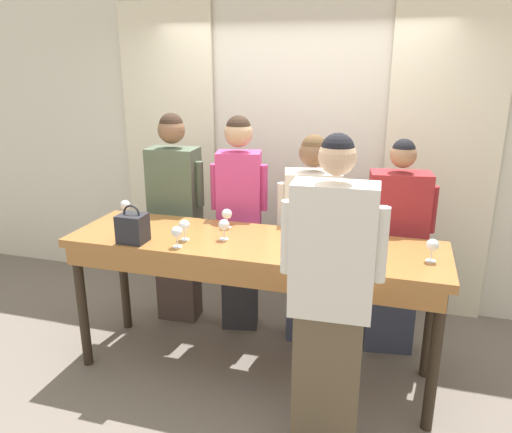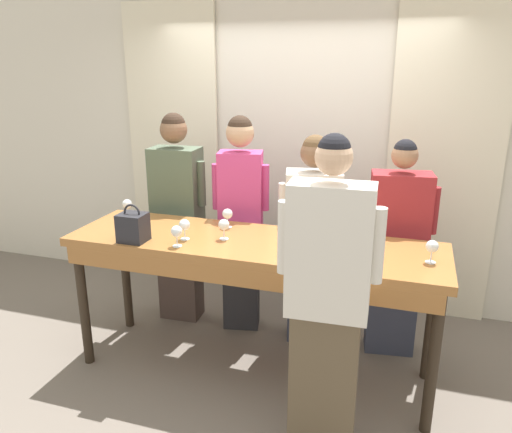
{
  "view_description": "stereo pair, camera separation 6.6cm",
  "coord_description": "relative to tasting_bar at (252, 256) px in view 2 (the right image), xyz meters",
  "views": [
    {
      "loc": [
        0.92,
        -3.04,
        2.18
      ],
      "look_at": [
        0.0,
        0.07,
        1.16
      ],
      "focal_mm": 35.0,
      "sensor_mm": 36.0,
      "label": 1
    },
    {
      "loc": [
        0.99,
        -3.02,
        2.18
      ],
      "look_at": [
        0.0,
        0.07,
        1.16
      ],
      "focal_mm": 35.0,
      "sensor_mm": 36.0,
      "label": 2
    }
  ],
  "objects": [
    {
      "name": "napkin",
      "position": [
        0.36,
        0.13,
        0.11
      ],
      "size": [
        0.16,
        0.16,
        0.0
      ],
      "color": "white",
      "rests_on": "tasting_bar"
    },
    {
      "name": "wine_glass_front_left",
      "position": [
        -0.26,
        0.23,
        0.21
      ],
      "size": [
        0.08,
        0.08,
        0.14
      ],
      "color": "white",
      "rests_on": "tasting_bar"
    },
    {
      "name": "wine_glass_near_host",
      "position": [
        0.67,
        -0.05,
        0.21
      ],
      "size": [
        0.08,
        0.08,
        0.14
      ],
      "color": "white",
      "rests_on": "tasting_bar"
    },
    {
      "name": "wine_glass_front_mid",
      "position": [
        -0.44,
        -0.23,
        0.21
      ],
      "size": [
        0.08,
        0.08,
        0.14
      ],
      "color": "white",
      "rests_on": "tasting_bar"
    },
    {
      "name": "ground_plane",
      "position": [
        0.0,
        0.02,
        -0.91
      ],
      "size": [
        18.0,
        18.0,
        0.0
      ],
      "primitive_type": "plane",
      "color": "#70665B"
    },
    {
      "name": "handbag",
      "position": [
        -0.76,
        -0.23,
        0.2
      ],
      "size": [
        0.18,
        0.16,
        0.26
      ],
      "color": "#232328",
      "rests_on": "tasting_bar"
    },
    {
      "name": "wine_glass_back_left",
      "position": [
        1.14,
        -0.01,
        0.21
      ],
      "size": [
        0.08,
        0.08,
        0.14
      ],
      "color": "white",
      "rests_on": "tasting_bar"
    },
    {
      "name": "guest_pink_top",
      "position": [
        -0.29,
        0.61,
        0.05
      ],
      "size": [
        0.46,
        0.29,
        1.78
      ],
      "color": "#28282D",
      "rests_on": "ground_plane"
    },
    {
      "name": "wine_glass_center_mid",
      "position": [
        0.68,
        -0.18,
        0.21
      ],
      "size": [
        0.08,
        0.08,
        0.14
      ],
      "color": "white",
      "rests_on": "tasting_bar"
    },
    {
      "name": "wine_glass_center_right",
      "position": [
        -0.45,
        -0.09,
        0.2
      ],
      "size": [
        0.08,
        0.08,
        0.14
      ],
      "color": "white",
      "rests_on": "tasting_bar"
    },
    {
      "name": "curtain_panel_left",
      "position": [
        -1.23,
        1.33,
        0.44
      ],
      "size": [
        0.91,
        0.03,
        2.69
      ],
      "color": "#EFE5C6",
      "rests_on": "ground_plane"
    },
    {
      "name": "guest_olive_jacket",
      "position": [
        -0.85,
        0.61,
        0.02
      ],
      "size": [
        0.51,
        0.27,
        1.78
      ],
      "color": "#473833",
      "rests_on": "ground_plane"
    },
    {
      "name": "wine_glass_front_right",
      "position": [
        0.58,
        0.2,
        0.21
      ],
      "size": [
        0.08,
        0.08,
        0.14
      ],
      "color": "white",
      "rests_on": "tasting_bar"
    },
    {
      "name": "curtain_panel_right",
      "position": [
        1.23,
        1.33,
        0.44
      ],
      "size": [
        0.91,
        0.03,
        2.69
      ],
      "color": "#EFE5C6",
      "rests_on": "ground_plane"
    },
    {
      "name": "wine_glass_back_mid",
      "position": [
        0.19,
        0.25,
        0.2
      ],
      "size": [
        0.08,
        0.08,
        0.14
      ],
      "color": "white",
      "rests_on": "tasting_bar"
    },
    {
      "name": "guest_striped_shirt",
      "position": [
        0.93,
        0.61,
        -0.07
      ],
      "size": [
        0.54,
        0.29,
        1.66
      ],
      "color": "#383D51",
      "rests_on": "ground_plane"
    },
    {
      "name": "guest_cream_sweater",
      "position": [
        0.29,
        0.61,
        -0.06
      ],
      "size": [
        0.53,
        0.35,
        1.66
      ],
      "color": "#383D51",
      "rests_on": "ground_plane"
    },
    {
      "name": "wine_glass_back_right",
      "position": [
        -1.09,
        0.23,
        0.2
      ],
      "size": [
        0.08,
        0.08,
        0.14
      ],
      "color": "white",
      "rests_on": "tasting_bar"
    },
    {
      "name": "wine_glass_center_left",
      "position": [
        -0.2,
        -0.01,
        0.2
      ],
      "size": [
        0.08,
        0.08,
        0.14
      ],
      "color": "white",
      "rests_on": "tasting_bar"
    },
    {
      "name": "host_pouring",
      "position": [
        0.62,
        -0.63,
        0.05
      ],
      "size": [
        0.54,
        0.22,
        1.85
      ],
      "color": "brown",
      "rests_on": "ground_plane"
    },
    {
      "name": "wall_back",
      "position": [
        0.0,
        1.39,
        0.49
      ],
      "size": [
        12.0,
        0.06,
        2.8
      ],
      "color": "silver",
      "rests_on": "ground_plane"
    },
    {
      "name": "tasting_bar",
      "position": [
        0.0,
        0.0,
        0.0
      ],
      "size": [
        2.56,
        0.72,
        1.01
      ],
      "color": "#9E6633",
      "rests_on": "ground_plane"
    },
    {
      "name": "wine_bottle",
      "position": [
        0.38,
        -0.08,
        0.22
      ],
      "size": [
        0.07,
        0.07,
        0.3
      ],
      "color": "black",
      "rests_on": "tasting_bar"
    }
  ]
}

